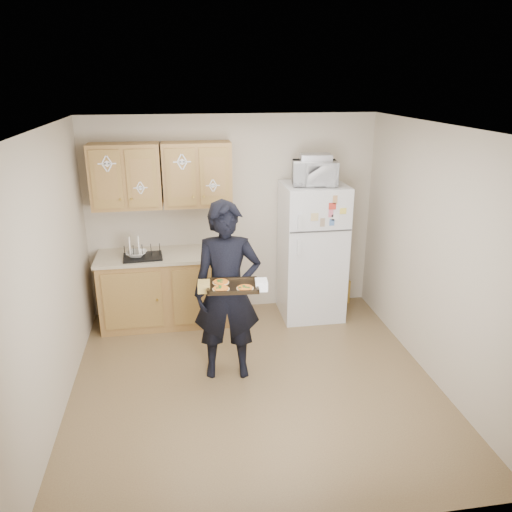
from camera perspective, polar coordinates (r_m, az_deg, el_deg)
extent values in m
plane|color=brown|center=(5.20, -0.21, -14.15)|extent=(3.60, 3.60, 0.00)
plane|color=silver|center=(4.34, -0.25, 14.46)|extent=(3.60, 3.60, 0.00)
cube|color=#BFB19B|center=(6.32, -2.71, 4.58)|extent=(3.60, 0.04, 2.50)
cube|color=#BFB19B|center=(3.04, 5.08, -13.18)|extent=(3.60, 0.04, 2.50)
cube|color=#BFB19B|center=(4.72, -22.40, -2.29)|extent=(0.04, 3.60, 2.50)
cube|color=#BFB19B|center=(5.19, 19.81, 0.00)|extent=(0.04, 3.60, 2.50)
cube|color=silver|center=(6.26, 6.40, 0.50)|extent=(0.75, 0.70, 1.70)
cube|color=olive|center=(6.26, -10.03, -3.83)|extent=(1.60, 0.60, 0.86)
cube|color=#C1B995|center=(6.10, -10.28, 0.05)|extent=(1.64, 0.64, 0.04)
cube|color=olive|center=(6.01, -14.67, 8.80)|extent=(0.80, 0.33, 0.75)
cube|color=olive|center=(5.99, -6.75, 9.25)|extent=(0.80, 0.33, 0.75)
cube|color=gold|center=(6.87, 9.82, -4.07)|extent=(0.20, 0.07, 0.32)
imported|color=black|center=(4.92, -3.31, -4.12)|extent=(0.70, 0.49, 1.82)
cube|color=black|center=(4.58, -2.67, -3.51)|extent=(0.49, 0.38, 0.04)
cylinder|color=orange|center=(4.50, -4.03, -3.74)|extent=(0.16, 0.16, 0.02)
cylinder|color=orange|center=(4.50, -1.26, -3.66)|extent=(0.16, 0.16, 0.02)
cylinder|color=orange|center=(4.64, -4.05, -2.98)|extent=(0.16, 0.16, 0.02)
imported|color=silver|center=(5.96, 6.72, 9.38)|extent=(0.56, 0.42, 0.28)
cube|color=silver|center=(5.96, 6.83, 11.14)|extent=(0.39, 0.29, 0.08)
cube|color=black|center=(5.99, -12.87, 0.62)|extent=(0.47, 0.37, 0.18)
imported|color=white|center=(6.01, -13.50, 0.24)|extent=(0.27, 0.27, 0.06)
imported|color=silver|center=(6.02, -4.11, 1.17)|extent=(0.10, 0.10, 0.18)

